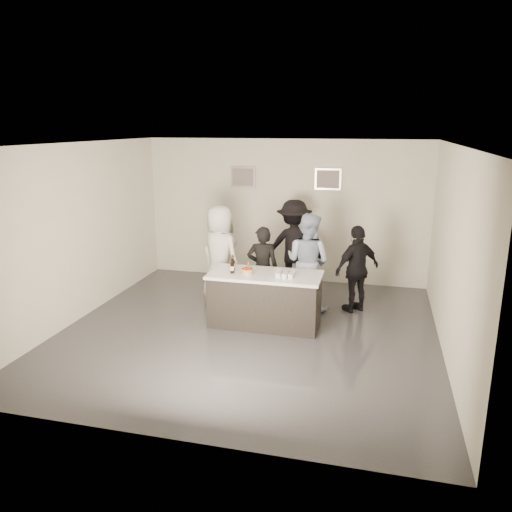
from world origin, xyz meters
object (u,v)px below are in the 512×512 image
(beer_bottle_a, at_px, (233,263))
(person_guest_left, at_px, (220,254))
(cake, at_px, (247,272))
(person_guest_back, at_px, (294,246))
(bar_counter, at_px, (265,299))
(person_guest_right, at_px, (357,269))
(beer_bottle_b, at_px, (232,266))
(person_main_black, at_px, (263,268))
(person_main_blue, at_px, (308,262))

(beer_bottle_a, bearing_deg, person_guest_left, 120.63)
(cake, height_order, beer_bottle_a, beer_bottle_a)
(person_guest_back, bearing_deg, cake, 64.62)
(bar_counter, xyz_separation_m, person_guest_right, (1.45, 1.03, 0.34))
(beer_bottle_b, xyz_separation_m, person_guest_back, (0.68, 2.00, -0.10))
(person_main_black, bearing_deg, bar_counter, 94.66)
(beer_bottle_a, relative_size, person_guest_right, 0.16)
(person_main_black, bearing_deg, person_main_blue, -174.11)
(beer_bottle_b, height_order, person_guest_back, person_guest_back)
(beer_bottle_b, height_order, person_guest_left, person_guest_left)
(person_main_black, height_order, person_guest_left, person_guest_left)
(beer_bottle_a, bearing_deg, beer_bottle_b, -77.94)
(cake, bearing_deg, person_main_black, 85.08)
(bar_counter, xyz_separation_m, beer_bottle_b, (-0.53, -0.11, 0.58))
(bar_counter, distance_m, cake, 0.57)
(bar_counter, xyz_separation_m, beer_bottle_a, (-0.57, 0.06, 0.58))
(bar_counter, bearing_deg, person_main_blue, 59.67)
(bar_counter, relative_size, cake, 9.32)
(person_guest_right, bearing_deg, beer_bottle_a, -16.36)
(beer_bottle_b, height_order, person_main_black, person_main_black)
(beer_bottle_a, xyz_separation_m, person_guest_left, (-0.52, 0.87, -0.11))
(bar_counter, height_order, person_guest_left, person_guest_left)
(person_main_black, height_order, person_guest_back, person_guest_back)
(beer_bottle_a, bearing_deg, bar_counter, -5.55)
(beer_bottle_b, bearing_deg, cake, 5.29)
(person_main_blue, distance_m, person_guest_left, 1.65)
(cake, bearing_deg, bar_counter, 16.70)
(person_main_black, bearing_deg, person_guest_left, -25.69)
(beer_bottle_a, xyz_separation_m, person_guest_back, (0.72, 1.84, -0.10))
(cake, relative_size, beer_bottle_a, 0.77)
(person_guest_back, bearing_deg, beer_bottle_b, 58.08)
(bar_counter, bearing_deg, person_guest_back, 85.54)
(person_guest_right, bearing_deg, beer_bottle_b, -12.28)
(bar_counter, distance_m, beer_bottle_b, 0.80)
(beer_bottle_b, xyz_separation_m, person_main_black, (0.32, 0.82, -0.26))
(beer_bottle_b, relative_size, person_guest_back, 0.14)
(cake, distance_m, person_main_black, 0.82)
(beer_bottle_a, distance_m, person_guest_left, 1.02)
(beer_bottle_a, bearing_deg, cake, -26.08)
(person_main_blue, distance_m, person_guest_right, 0.89)
(beer_bottle_b, height_order, person_main_blue, person_main_blue)
(beer_bottle_b, bearing_deg, person_guest_left, 118.02)
(person_main_blue, height_order, person_guest_back, person_guest_back)
(beer_bottle_b, relative_size, person_main_black, 0.17)
(beer_bottle_b, relative_size, person_main_blue, 0.15)
(person_guest_left, bearing_deg, bar_counter, 167.80)
(cake, relative_size, person_main_blue, 0.11)
(beer_bottle_b, bearing_deg, person_guest_right, 29.88)
(bar_counter, xyz_separation_m, cake, (-0.28, -0.08, 0.49))
(cake, distance_m, person_guest_back, 2.02)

